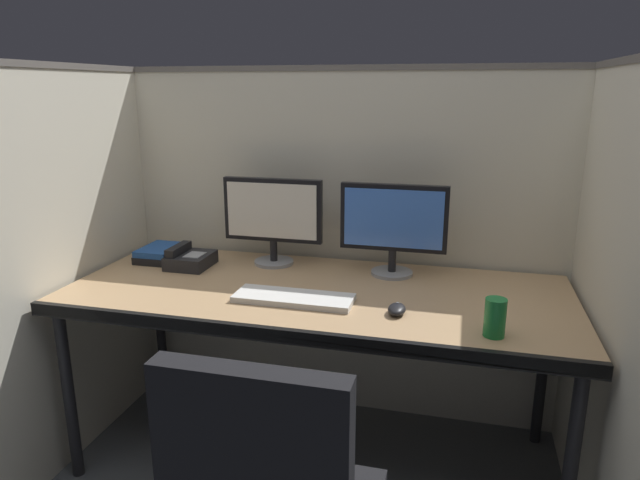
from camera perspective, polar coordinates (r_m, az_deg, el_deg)
name	(u,v)px	position (r m, az deg, el deg)	size (l,w,h in m)	color
cubicle_partition_rear	(342,246)	(2.55, 2.20, -0.58)	(2.21, 0.06, 1.57)	beige
cubicle_partition_left	(73,265)	(2.49, -23.71, -2.29)	(0.06, 1.41, 1.57)	beige
cubicle_partition_right	(609,311)	(2.04, 27.19, -6.43)	(0.06, 1.41, 1.57)	beige
desk	(316,302)	(2.16, -0.41, -6.30)	(1.90, 0.80, 0.74)	tan
monitor_left	(273,215)	(2.41, -4.80, 2.50)	(0.43, 0.17, 0.37)	gray
monitor_right	(393,223)	(2.28, 7.44, 1.67)	(0.43, 0.17, 0.37)	gray
keyboard_main	(294,298)	(2.04, -2.68, -5.89)	(0.43, 0.15, 0.02)	silver
computer_mouse	(397,309)	(1.94, 7.78, -6.96)	(0.06, 0.10, 0.04)	black
book_stack	(160,253)	(2.61, -15.91, -1.29)	(0.15, 0.21, 0.06)	black
soda_can	(495,318)	(1.82, 17.30, -7.51)	(0.07, 0.07, 0.12)	#197233
desk_phone	(189,259)	(2.47, -13.08, -1.89)	(0.17, 0.19, 0.09)	black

